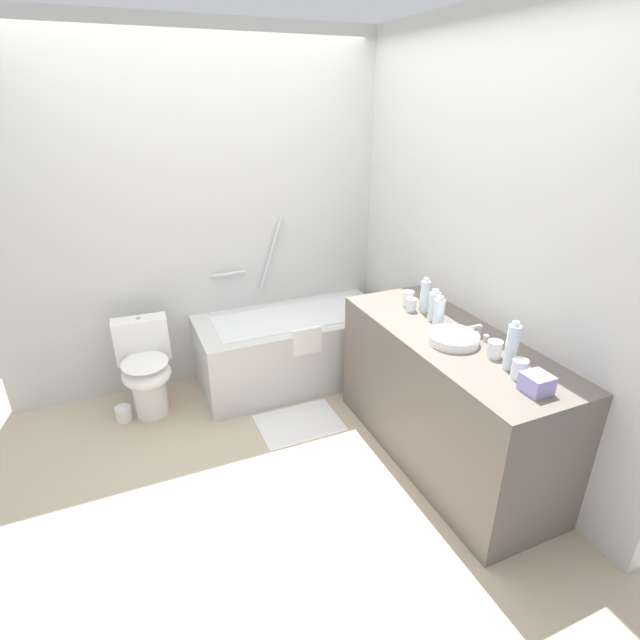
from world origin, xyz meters
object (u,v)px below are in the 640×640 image
Objects in this scene: drinking_glass_0 at (519,369)px; bath_mat at (299,423)px; sink_basin at (453,338)px; water_bottle_3 at (425,296)px; tissue_box at (537,383)px; bathtub at (294,346)px; toilet at (146,369)px; sink_faucet at (478,332)px; water_bottle_0 at (439,312)px; water_bottle_2 at (434,306)px; drinking_glass_1 at (495,349)px; drinking_glass_2 at (408,299)px; drinking_glass_3 at (411,305)px; water_bottle_1 at (512,347)px; toilet_paper_roll at (124,414)px.

drinking_glass_0 reaches higher than bath_mat.
water_bottle_3 is (0.10, 0.44, 0.08)m from sink_basin.
tissue_box is (-0.06, -1.01, -0.06)m from water_bottle_3.
bathtub is 2.14× the size of toilet.
sink_faucet reaches higher than toilet.
water_bottle_0 reaches higher than drinking_glass_0.
water_bottle_2 reaches higher than bath_mat.
toilet is 4.54× the size of sink_faucet.
drinking_glass_1 is at bearing -109.78° from sink_faucet.
drinking_glass_1 is (0.01, -0.53, -0.05)m from water_bottle_2.
drinking_glass_1 is at bearing 50.37° from toilet.
toilet is 2.00m from water_bottle_3.
sink_faucet is (0.17, 0.00, 0.01)m from sink_basin.
sink_basin is 2.85× the size of drinking_glass_2.
toilet is 2.46m from drinking_glass_0.
drinking_glass_3 is at bearing -109.63° from drinking_glass_2.
sink_faucet is (0.65, -1.31, 0.58)m from bathtub.
water_bottle_1 is 0.91m from drinking_glass_2.
water_bottle_0 is 0.45m from drinking_glass_1.
drinking_glass_0 is at bearing 45.89° from toilet.
water_bottle_2 reaches higher than toilet.
drinking_glass_2 is (1.65, -0.75, 0.55)m from toilet.
drinking_glass_0 is 0.22m from drinking_glass_1.
water_bottle_0 reaches higher than toilet.
water_bottle_2 is at bearing 74.17° from water_bottle_0.
water_bottle_3 is (0.05, 0.22, 0.02)m from water_bottle_0.
sink_basin is 0.24m from drinking_glass_1.
toilet_paper_roll is (-1.87, 0.95, -0.89)m from water_bottle_2.
tissue_box is (-0.06, -0.35, -0.00)m from drinking_glass_1.
drinking_glass_3 is 2.15m from toilet_paper_roll.
water_bottle_1 is (0.02, -0.57, 0.04)m from water_bottle_0.
drinking_glass_3 is at bearing 93.19° from water_bottle_1.
water_bottle_1 is 0.65m from water_bottle_2.
water_bottle_0 is at bearing -105.83° from water_bottle_2.
drinking_glass_3 is (-0.03, -0.08, -0.01)m from drinking_glass_2.
drinking_glass_0 is at bearing -91.98° from water_bottle_2.
drinking_glass_1 is (1.69, -1.53, 0.54)m from toilet.
water_bottle_2 is 2.01× the size of drinking_glass_0.
tissue_box is (0.01, -1.05, 0.00)m from drinking_glass_3.
water_bottle_0 is at bearing 94.76° from drinking_glass_1.
sink_faucet is 0.37m from water_bottle_1.
water_bottle_3 is 2.72× the size of drinking_glass_3.
bathtub is 5.68× the size of water_bottle_1.
water_bottle_3 is 2.25m from toilet_paper_roll.
drinking_glass_3 is (-0.05, 0.17, -0.05)m from water_bottle_2.
drinking_glass_3 is at bearing 65.56° from toilet.
drinking_glass_2 reaches higher than sink_basin.
water_bottle_1 is (1.67, -1.65, 0.62)m from toilet.
water_bottle_3 is (0.02, 0.13, 0.01)m from water_bottle_2.
bathtub is 1.31m from water_bottle_2.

